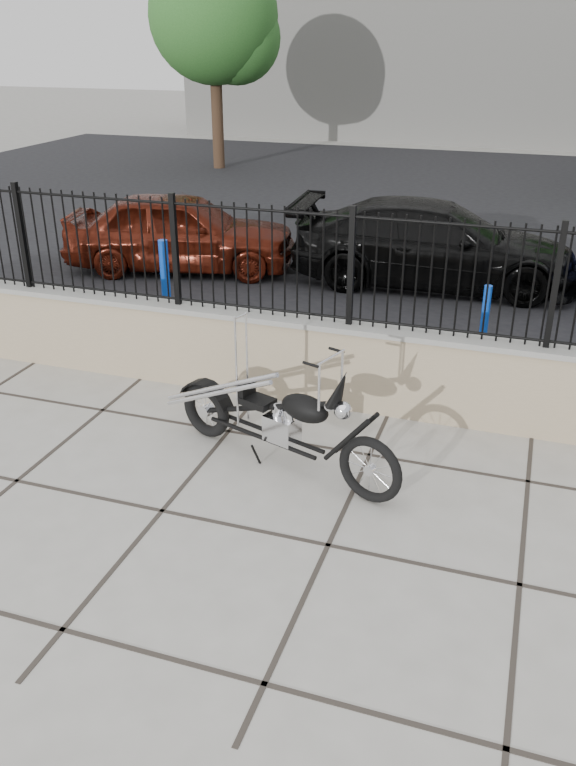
{
  "coord_description": "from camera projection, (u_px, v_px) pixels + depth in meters",
  "views": [
    {
      "loc": [
        2.75,
        -4.75,
        3.79
      ],
      "look_at": [
        0.7,
        1.36,
        0.73
      ],
      "focal_mm": 35.0,
      "sensor_mm": 36.0,
      "label": 1
    }
  ],
  "objects": [
    {
      "name": "tree_left",
      "position": [
        213.0,
        10.0,
        20.8
      ],
      "size": [
        3.64,
        3.64,
        6.13
      ],
      "rotation": [
        0.0,
        0.0,
        0.05
      ],
      "color": "#382619",
      "rests_on": "ground_plane"
    },
    {
      "name": "car_black",
      "position": [
        435.0,
        244.0,
        12.01
      ],
      "size": [
        4.7,
        2.15,
        1.33
      ],
      "primitive_type": "imported",
      "rotation": [
        0.0,
        0.0,
        1.63
      ],
      "color": "black",
      "rests_on": "parking_lot"
    },
    {
      "name": "bollard_b",
      "position": [
        485.0,
        318.0,
        9.6
      ],
      "size": [
        0.12,
        0.12,
        0.86
      ],
      "primitive_type": "cylinder",
      "rotation": [
        0.0,
        0.0,
        0.23
      ],
      "color": "#0B38AD",
      "rests_on": "ground_plane"
    },
    {
      "name": "chopper_motorcycle",
      "position": [
        278.0,
        396.0,
        6.88
      ],
      "size": [
        2.44,
        1.18,
        1.46
      ],
      "primitive_type": null,
      "rotation": [
        0.0,
        0.0,
        -0.33
      ],
      "color": "black",
      "rests_on": "ground_plane"
    },
    {
      "name": "car_red",
      "position": [
        181.0,
        231.0,
        12.77
      ],
      "size": [
        4.18,
        2.46,
        1.33
      ],
      "primitive_type": "imported",
      "rotation": [
        0.0,
        0.0,
        1.81
      ],
      "color": "#4A140A",
      "rests_on": "parking_lot"
    },
    {
      "name": "ground_plane",
      "position": [
        162.0,
        511.0,
        6.48
      ],
      "size": [
        90.0,
        90.0,
        0.0
      ],
      "primitive_type": "plane",
      "color": "#99968E",
      "rests_on": "ground"
    },
    {
      "name": "iron_fence",
      "position": [
        260.0,
        260.0,
        7.96
      ],
      "size": [
        14.0,
        0.08,
        1.2
      ],
      "primitive_type": "cube",
      "color": "black",
      "rests_on": "retaining_wall"
    },
    {
      "name": "bollard_a",
      "position": [
        165.0,
        278.0,
        10.74
      ],
      "size": [
        0.17,
        0.17,
        1.11
      ],
      "primitive_type": "cylinder",
      "rotation": [
        0.0,
        0.0,
        -0.32
      ],
      "color": "#0C19BB",
      "rests_on": "ground_plane"
    },
    {
      "name": "background_building",
      "position": [
        487.0,
        23.0,
        27.47
      ],
      "size": [
        22.0,
        6.0,
        8.0
      ],
      "primitive_type": "cube",
      "color": "beige",
      "rests_on": "ground_plane"
    },
    {
      "name": "retaining_wall",
      "position": [
        261.0,
        353.0,
        8.42
      ],
      "size": [
        14.0,
        0.36,
        0.96
      ],
      "primitive_type": "cube",
      "color": "gray",
      "rests_on": "ground_plane"
    },
    {
      "name": "parking_lot",
      "position": [
        413.0,
        211.0,
        17.19
      ],
      "size": [
        30.0,
        30.0,
        0.0
      ],
      "primitive_type": "plane",
      "color": "black",
      "rests_on": "ground"
    }
  ]
}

